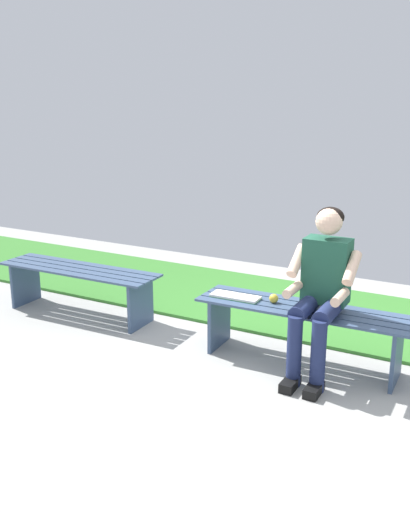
{
  "coord_description": "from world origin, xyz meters",
  "views": [
    {
      "loc": [
        -1.35,
        4.09,
        2.05
      ],
      "look_at": [
        0.79,
        0.15,
        0.82
      ],
      "focal_mm": 40.41,
      "sensor_mm": 36.0,
      "label": 1
    }
  ],
  "objects_px": {
    "bench_far": "(79,280)",
    "book_open": "(235,297)",
    "bench_near": "(303,321)",
    "person_seated": "(321,286)",
    "apple": "(274,298)"
  },
  "relations": [
    {
      "from": "bench_far",
      "to": "book_open",
      "type": "height_order",
      "value": "book_open"
    },
    {
      "from": "bench_far",
      "to": "book_open",
      "type": "xyz_separation_m",
      "value": [
        -1.7,
        0.05,
        0.13
      ]
    },
    {
      "from": "bench_near",
      "to": "bench_far",
      "type": "bearing_deg",
      "value": 0.0
    },
    {
      "from": "bench_far",
      "to": "book_open",
      "type": "bearing_deg",
      "value": 178.27
    },
    {
      "from": "person_seated",
      "to": "book_open",
      "type": "relative_size",
      "value": 3.08
    },
    {
      "from": "person_seated",
      "to": "bench_far",
      "type": "bearing_deg",
      "value": -2.41
    },
    {
      "from": "bench_near",
      "to": "book_open",
      "type": "height_order",
      "value": "book_open"
    },
    {
      "from": "bench_near",
      "to": "apple",
      "type": "xyz_separation_m",
      "value": [
        0.24,
        0.01,
        0.15
      ]
    },
    {
      "from": "bench_far",
      "to": "person_seated",
      "type": "relative_size",
      "value": 1.3
    },
    {
      "from": "bench_far",
      "to": "apple",
      "type": "relative_size",
      "value": 22.62
    },
    {
      "from": "bench_near",
      "to": "bench_far",
      "type": "xyz_separation_m",
      "value": [
        2.27,
        0.0,
        -0.0
      ]
    },
    {
      "from": "apple",
      "to": "bench_near",
      "type": "bearing_deg",
      "value": -177.71
    },
    {
      "from": "bench_near",
      "to": "person_seated",
      "type": "height_order",
      "value": "person_seated"
    },
    {
      "from": "bench_far",
      "to": "person_seated",
      "type": "bearing_deg",
      "value": 177.59
    },
    {
      "from": "bench_near",
      "to": "person_seated",
      "type": "distance_m",
      "value": 0.4
    }
  ]
}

